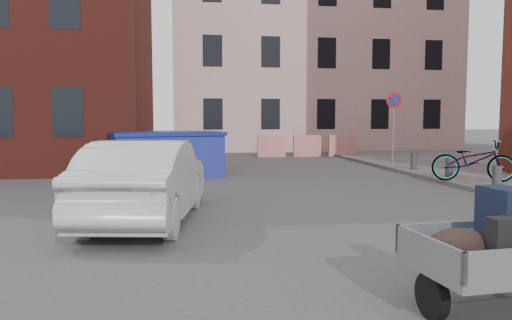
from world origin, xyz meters
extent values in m
plane|color=#38383A|center=(0.00, 0.00, 0.00)|extent=(120.00, 120.00, 0.00)
cube|color=#C79B99|center=(6.00, 22.00, 7.00)|extent=(16.00, 8.00, 14.00)
cylinder|color=gray|center=(6.00, 9.50, 1.42)|extent=(0.07, 0.07, 2.60)
cylinder|color=red|center=(6.00, 9.48, 2.47)|extent=(0.60, 0.03, 0.60)
cylinder|color=navy|center=(6.00, 9.46, 2.47)|extent=(0.44, 0.03, 0.44)
cylinder|color=#3A3A3D|center=(6.00, 3.40, 0.40)|extent=(0.22, 0.22, 0.55)
cylinder|color=#3A3A3D|center=(6.00, 5.60, 0.40)|extent=(0.22, 0.22, 0.55)
cylinder|color=#3A3A3D|center=(6.00, 7.80, 0.40)|extent=(0.22, 0.22, 0.55)
cube|color=red|center=(2.50, 15.00, 0.50)|extent=(1.30, 0.18, 1.00)
cube|color=red|center=(4.20, 15.00, 0.50)|extent=(1.30, 0.18, 1.00)
cube|color=red|center=(5.90, 15.00, 0.50)|extent=(1.30, 0.18, 1.00)
cylinder|color=black|center=(0.63, -3.50, 0.22)|extent=(0.13, 0.45, 0.44)
cube|color=slate|center=(1.34, -3.45, 0.46)|extent=(1.68, 1.22, 0.08)
cube|color=slate|center=(0.57, -3.51, 0.64)|extent=(0.13, 1.10, 0.28)
cube|color=slate|center=(1.30, -2.92, 0.64)|extent=(1.60, 0.17, 0.28)
cube|color=slate|center=(1.27, -2.55, 0.40)|extent=(0.14, 0.70, 0.06)
cube|color=black|center=(1.39, -3.39, 0.85)|extent=(0.33, 0.47, 0.70)
ellipsoid|color=black|center=(0.85, -3.54, 0.68)|extent=(0.63, 0.41, 0.36)
cube|color=black|center=(1.19, -3.71, 0.74)|extent=(0.29, 0.20, 0.48)
ellipsoid|color=#1746AC|center=(1.27, -3.10, 0.62)|extent=(0.38, 0.33, 0.24)
cube|color=#212D9F|center=(-2.09, 7.85, 0.65)|extent=(3.55, 2.41, 1.30)
cube|color=navy|center=(-2.09, 7.85, 1.35)|extent=(3.68, 2.54, 0.11)
imported|color=#B3B6BB|center=(-2.26, 1.31, 0.73)|extent=(2.23, 4.62, 1.46)
imported|color=black|center=(6.20, 4.75, 0.68)|extent=(2.27, 1.48, 1.13)
camera|label=1|loc=(-1.66, -7.69, 1.88)|focal=35.00mm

